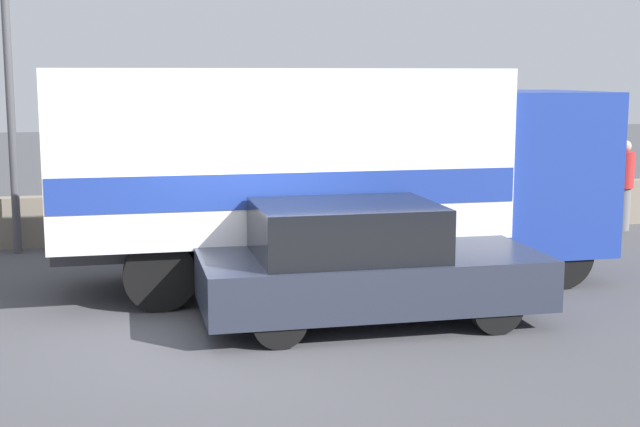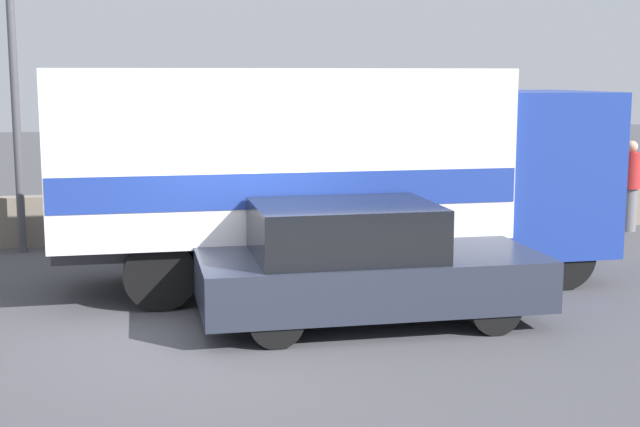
% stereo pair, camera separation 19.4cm
% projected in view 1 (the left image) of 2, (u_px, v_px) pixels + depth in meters
% --- Properties ---
extents(ground_plane, '(80.00, 80.00, 0.00)m').
position_uv_depth(ground_plane, '(263.00, 337.00, 10.52)').
color(ground_plane, '#47474C').
extents(stone_wall_backdrop, '(60.00, 0.35, 0.91)m').
position_uv_depth(stone_wall_backdrop, '(209.00, 216.00, 16.66)').
color(stone_wall_backdrop, gray).
rests_on(stone_wall_backdrop, ground_plane).
extents(box_truck, '(8.01, 2.60, 3.15)m').
position_uv_depth(box_truck, '(323.00, 164.00, 12.98)').
color(box_truck, navy).
rests_on(box_truck, ground_plane).
extents(car_hatchback, '(4.25, 1.83, 1.51)m').
position_uv_depth(car_hatchback, '(364.00, 264.00, 11.03)').
color(car_hatchback, '#282D3D').
rests_on(car_hatchback, ground_plane).
extents(pedestrian, '(0.39, 0.39, 1.79)m').
position_uv_depth(pedestrian, '(624.00, 184.00, 17.62)').
color(pedestrian, slate).
rests_on(pedestrian, ground_plane).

